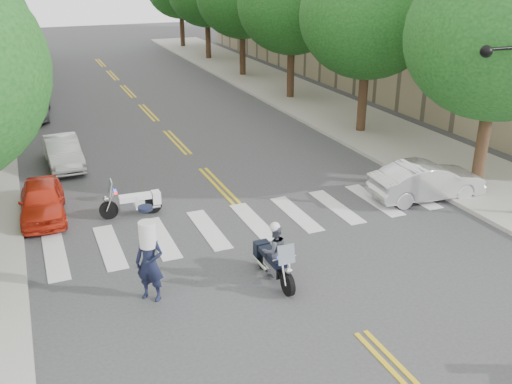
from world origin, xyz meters
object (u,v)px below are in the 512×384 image
officer_standing (150,263)px  convertible (427,181)px  motorcycle_parked (136,202)px  motorcycle_police (274,254)px

officer_standing → convertible: bearing=54.5°
motorcycle_parked → convertible: size_ratio=0.50×
motorcycle_parked → convertible: convertible is taller
convertible → motorcycle_parked: bearing=80.2°
motorcycle_police → motorcycle_parked: 6.12m
motorcycle_police → convertible: bearing=-159.0°
motorcycle_parked → convertible: 10.17m
officer_standing → convertible: officer_standing is taller
motorcycle_police → officer_standing: (-3.21, 0.33, 0.26)m
motorcycle_police → convertible: motorcycle_police is taller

